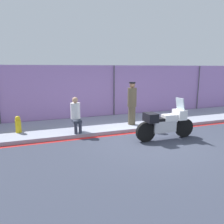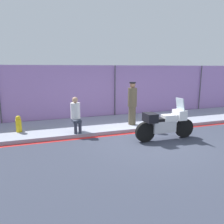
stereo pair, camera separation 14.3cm
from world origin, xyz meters
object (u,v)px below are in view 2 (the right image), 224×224
object	(u,v)px
motorcycle	(165,124)
fire_hydrant	(19,124)
person_seated_on_curb	(76,112)
officer_standing	(132,103)

from	to	relation	value
motorcycle	fire_hydrant	world-z (taller)	motorcycle
motorcycle	person_seated_on_curb	xyz separation A→B (m)	(-2.82, 1.61, 0.27)
motorcycle	officer_standing	xyz separation A→B (m)	(-0.43, 1.82, 0.47)
motorcycle	fire_hydrant	xyz separation A→B (m)	(-4.85, 2.18, -0.14)
motorcycle	fire_hydrant	distance (m)	5.32
fire_hydrant	officer_standing	bearing A→B (deg)	-4.65
motorcycle	fire_hydrant	bearing A→B (deg)	155.83
officer_standing	person_seated_on_curb	xyz separation A→B (m)	(-2.39, -0.21, -0.20)
motorcycle	person_seated_on_curb	distance (m)	3.26
person_seated_on_curb	fire_hydrant	xyz separation A→B (m)	(-2.03, 0.57, -0.41)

